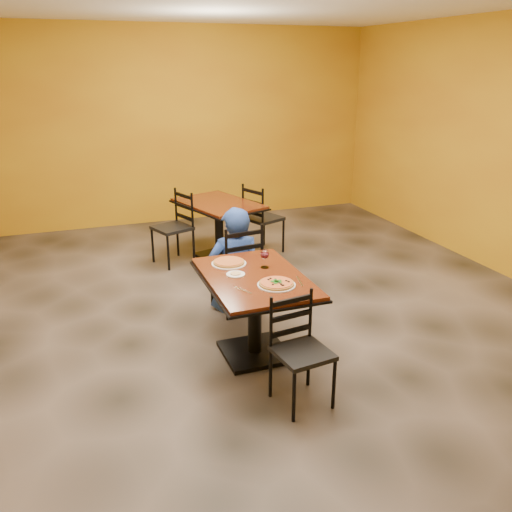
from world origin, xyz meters
name	(u,v)px	position (x,y,z in m)	size (l,w,h in m)	color
floor	(237,329)	(0.00, 0.00, 0.00)	(7.00, 8.00, 0.01)	black
wall_back	(156,127)	(0.00, 4.00, 1.50)	(7.00, 0.01, 3.00)	gold
table_main	(255,297)	(0.00, -0.50, 0.56)	(0.83, 1.23, 0.75)	#59270E
table_second	(219,217)	(0.41, 2.03, 0.55)	(1.12, 1.36, 0.75)	#59270E
chair_main_near	(302,354)	(0.09, -1.29, 0.42)	(0.38, 0.38, 0.84)	black
chair_main_far	(236,266)	(0.14, 0.44, 0.48)	(0.43, 0.43, 0.95)	black
chair_second_left	(172,228)	(-0.21, 2.03, 0.46)	(0.42, 0.42, 0.93)	black
chair_second_right	(263,219)	(1.03, 2.03, 0.47)	(0.43, 0.43, 0.94)	black
diner	(235,259)	(0.14, 0.48, 0.55)	(0.56, 0.37, 1.09)	navy
plate_main	(276,285)	(0.10, -0.75, 0.76)	(0.31, 0.31, 0.01)	white
pizza_main	(276,283)	(0.10, -0.75, 0.77)	(0.28, 0.28, 0.02)	maroon
plate_far	(229,264)	(-0.12, -0.16, 0.76)	(0.31, 0.31, 0.01)	white
pizza_far	(229,262)	(-0.12, -0.16, 0.77)	(0.28, 0.28, 0.02)	#C78626
side_plate	(236,274)	(-0.14, -0.42, 0.76)	(0.16, 0.16, 0.01)	white
dip	(236,273)	(-0.14, -0.42, 0.76)	(0.09, 0.09, 0.01)	tan
wine_glass	(265,258)	(0.15, -0.34, 0.84)	(0.08, 0.08, 0.18)	white
fork	(243,290)	(-0.19, -0.75, 0.75)	(0.01, 0.19, 0.00)	silver
knife	(300,281)	(0.31, -0.74, 0.75)	(0.01, 0.21, 0.00)	silver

